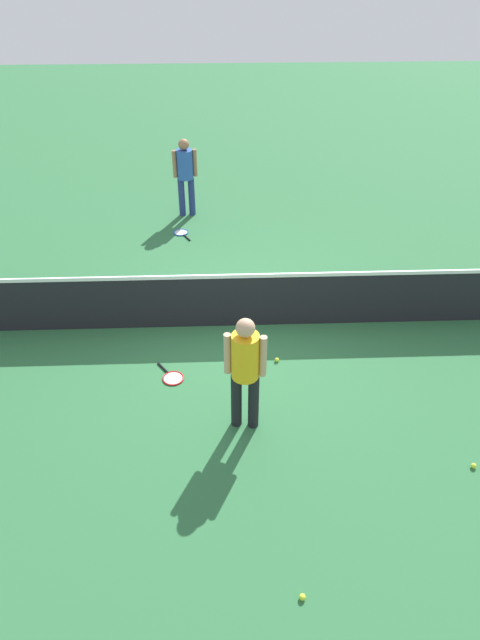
# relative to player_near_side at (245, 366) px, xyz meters

# --- Properties ---
(ground_plane) EXTENTS (40.00, 40.00, 0.00)m
(ground_plane) POSITION_rel_player_near_side_xyz_m (-0.04, 2.20, -1.01)
(ground_plane) COLOR #2D6B3D
(court_net) EXTENTS (10.09, 0.09, 1.07)m
(court_net) POSITION_rel_player_near_side_xyz_m (-0.04, 2.20, -0.51)
(court_net) COLOR #4C4C51
(court_net) RESTS_ON ground_plane
(player_near_side) EXTENTS (0.53, 0.39, 1.70)m
(player_near_side) POSITION_rel_player_near_side_xyz_m (0.00, 0.00, 0.00)
(player_near_side) COLOR black
(player_near_side) RESTS_ON ground_plane
(player_far_side) EXTENTS (0.53, 0.39, 1.70)m
(player_far_side) POSITION_rel_player_near_side_xyz_m (-0.99, 6.42, 0.00)
(player_far_side) COLOR navy
(player_far_side) RESTS_ON ground_plane
(tennis_racket_near_player) EXTENTS (0.48, 0.57, 0.03)m
(tennis_racket_near_player) POSITION_rel_player_near_side_xyz_m (-1.01, 0.95, -1.00)
(tennis_racket_near_player) COLOR red
(tennis_racket_near_player) RESTS_ON ground_plane
(tennis_racket_far_player) EXTENTS (0.43, 0.59, 0.03)m
(tennis_racket_far_player) POSITION_rel_player_near_side_xyz_m (-1.09, 5.50, -1.00)
(tennis_racket_far_player) COLOR blue
(tennis_racket_far_player) RESTS_ON ground_plane
(tennis_ball_near_player) EXTENTS (0.07, 0.07, 0.07)m
(tennis_ball_near_player) POSITION_rel_player_near_side_xyz_m (0.46, -2.36, -0.98)
(tennis_ball_near_player) COLOR #C6E033
(tennis_ball_near_player) RESTS_ON ground_plane
(tennis_ball_midcourt) EXTENTS (0.07, 0.07, 0.07)m
(tennis_ball_midcourt) POSITION_rel_player_near_side_xyz_m (0.54, 1.26, -0.98)
(tennis_ball_midcourt) COLOR #C6E033
(tennis_ball_midcourt) RESTS_ON ground_plane
(tennis_ball_baseline) EXTENTS (0.07, 0.07, 0.07)m
(tennis_ball_baseline) POSITION_rel_player_near_side_xyz_m (2.75, -0.83, -0.98)
(tennis_ball_baseline) COLOR #C6E033
(tennis_ball_baseline) RESTS_ON ground_plane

